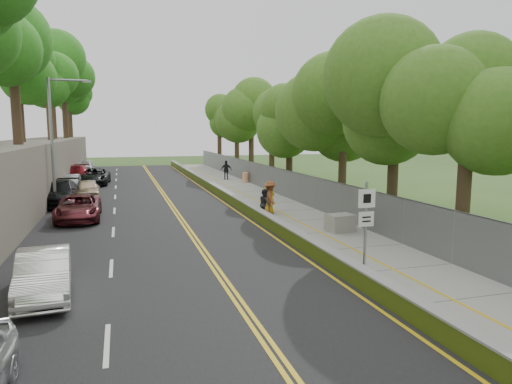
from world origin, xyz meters
name	(u,v)px	position (x,y,z in m)	size (l,w,h in m)	color
ground	(302,253)	(0.00, 0.00, 0.00)	(140.00, 140.00, 0.00)	#33511E
road	(143,202)	(-5.40, 15.00, 0.02)	(11.20, 66.00, 0.04)	black
sidewalk	(255,197)	(2.55, 15.00, 0.03)	(4.20, 66.00, 0.05)	gray
jersey_barrier	(224,195)	(0.25, 15.00, 0.30)	(0.42, 66.00, 0.60)	#94C711
rock_embankment	(7,177)	(-13.50, 15.00, 2.00)	(5.00, 66.00, 4.00)	#595147
chainlink_fence	(283,183)	(4.65, 15.00, 1.00)	(0.04, 66.00, 2.00)	slate
trees_embankment	(6,35)	(-13.00, 15.00, 10.50)	(6.40, 66.00, 13.00)	#338720
trees_fenceside	(314,100)	(7.00, 15.00, 7.00)	(7.00, 66.00, 14.00)	#4C7D25
streetlight	(56,134)	(-10.46, 14.00, 4.64)	(2.52, 0.22, 8.00)	gray
signpost	(366,217)	(1.05, -3.02, 1.96)	(0.62, 0.09, 3.10)	gray
construction_barrel	(245,177)	(4.30, 24.17, 0.51)	(0.56, 0.56, 0.93)	#FC5900
concrete_block	(340,223)	(3.20, 3.00, 0.46)	(1.23, 0.92, 0.82)	gray
car_1	(44,274)	(-9.00, -2.33, 0.71)	(1.42, 4.07, 1.34)	white
car_2	(78,208)	(-9.00, 9.58, 0.72)	(2.24, 4.86, 1.35)	maroon
car_3	(59,193)	(-10.60, 15.25, 0.82)	(2.19, 5.39, 1.56)	black
car_4	(88,189)	(-9.00, 17.54, 0.72)	(1.60, 3.97, 1.35)	#C7AC8B
car_5	(70,184)	(-10.60, 21.58, 0.72)	(1.45, 4.15, 1.37)	#9FA1A5
car_6	(94,176)	(-9.00, 26.37, 0.77)	(2.42, 5.25, 1.46)	black
car_7	(76,175)	(-10.60, 27.34, 0.87)	(2.32, 5.71, 1.66)	maroon
car_8	(86,166)	(-10.60, 40.08, 0.73)	(1.63, 4.05, 1.38)	silver
painter_0	(269,198)	(1.44, 8.53, 0.96)	(0.89, 0.58, 1.83)	gold
painter_1	(267,199)	(1.45, 8.84, 0.82)	(0.56, 0.37, 1.53)	silver
painter_2	(265,204)	(0.75, 7.10, 0.86)	(0.79, 0.61, 1.62)	black
painter_3	(270,197)	(1.45, 8.31, 1.01)	(1.24, 0.71, 1.91)	brown
person_far	(226,170)	(3.16, 27.05, 0.98)	(1.09, 0.46, 1.86)	black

